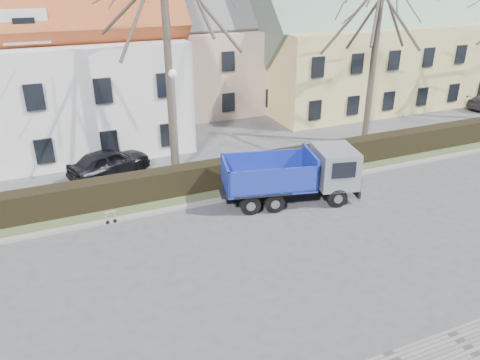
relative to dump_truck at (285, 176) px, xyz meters
name	(u,v)px	position (x,y,z in m)	size (l,w,h in m)	color
ground	(286,246)	(-1.77, -3.43, -1.26)	(120.00, 120.00, 0.00)	#474749
curb_far	(239,196)	(-1.77, 1.17, -1.20)	(80.00, 0.30, 0.12)	gray
grass_strip	(227,183)	(-1.77, 2.77, -1.21)	(80.00, 3.00, 0.10)	#44532F
hedge	(228,174)	(-1.77, 2.57, -0.61)	(60.00, 0.90, 1.30)	black
building_pink	(208,53)	(2.23, 16.57, 2.74)	(10.80, 8.80, 8.00)	#CAA78F
building_yellow	(367,46)	(14.23, 13.57, 2.99)	(18.80, 10.80, 8.50)	#DFCA7A
tree_1	(167,50)	(-3.77, 5.07, 5.06)	(9.20, 9.20, 12.65)	#473C31
tree_2	(375,51)	(8.23, 5.07, 4.24)	(8.00, 8.00, 11.00)	#473C31
dump_truck	(285,176)	(0.00, 0.00, 0.00)	(6.31, 2.34, 2.52)	navy
streetlight	(176,130)	(-3.98, 3.57, 1.63)	(0.45, 0.45, 5.79)	#959595
cart_frame	(106,218)	(-7.90, 1.03, -0.94)	(0.71, 0.41, 0.65)	silver
parked_car_a	(109,162)	(-6.92, 6.15, -0.54)	(1.71, 4.25, 1.45)	black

